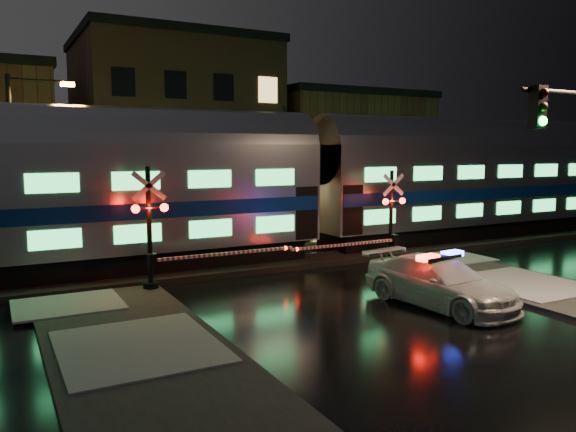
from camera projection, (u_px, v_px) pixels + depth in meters
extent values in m
plane|color=black|center=(314.00, 290.00, 18.60)|extent=(120.00, 120.00, 0.00)
cube|color=black|center=(252.00, 260.00, 22.97)|extent=(90.00, 4.20, 0.24)
cube|color=#2D2D2D|center=(177.00, 400.00, 10.30)|extent=(4.00, 20.00, 0.12)
cube|color=brown|center=(173.00, 133.00, 38.57)|extent=(12.00, 11.00, 11.50)
cube|color=#51361F|center=(336.00, 154.00, 44.38)|extent=(12.00, 10.00, 8.50)
cube|color=black|center=(519.00, 224.00, 30.28)|extent=(24.00, 2.40, 0.80)
cube|color=#B7BAC1|center=(521.00, 181.00, 30.01)|extent=(25.00, 3.05, 3.80)
cube|color=navy|center=(520.00, 189.00, 30.06)|extent=(24.75, 3.09, 0.55)
cube|color=#3CE571|center=(545.00, 205.00, 28.79)|extent=(21.00, 0.05, 0.62)
cube|color=#3CE571|center=(547.00, 170.00, 28.57)|extent=(21.00, 0.05, 0.62)
cylinder|color=#B7BAC1|center=(522.00, 149.00, 29.81)|extent=(25.00, 3.05, 3.05)
imported|color=silver|center=(440.00, 282.00, 16.65)|extent=(2.62, 5.18, 1.44)
cube|color=black|center=(440.00, 257.00, 16.56)|extent=(1.54, 0.57, 0.10)
cube|color=#FF0C05|center=(428.00, 258.00, 16.24)|extent=(0.70, 0.42, 0.17)
cube|color=#1426FF|center=(452.00, 254.00, 16.86)|extent=(0.70, 0.42, 0.17)
cylinder|color=black|center=(390.00, 260.00, 23.04)|extent=(0.47, 0.47, 0.28)
cylinder|color=black|center=(391.00, 217.00, 22.83)|extent=(0.15, 0.15, 3.80)
sphere|color=#FF0C05|center=(386.00, 202.00, 22.39)|extent=(0.25, 0.25, 0.25)
sphere|color=#FF0C05|center=(402.00, 201.00, 22.79)|extent=(0.25, 0.25, 0.25)
cube|color=white|center=(345.00, 245.00, 21.61)|extent=(4.75, 0.10, 0.10)
cube|color=black|center=(394.00, 240.00, 22.72)|extent=(0.25, 0.30, 0.45)
cylinder|color=black|center=(151.00, 287.00, 18.43)|extent=(0.51, 0.51, 0.31)
cylinder|color=black|center=(149.00, 230.00, 18.21)|extent=(0.16, 0.16, 4.10)
sphere|color=#FF0C05|center=(136.00, 209.00, 17.75)|extent=(0.27, 0.27, 0.27)
sphere|color=#FF0C05|center=(164.00, 208.00, 18.18)|extent=(0.27, 0.27, 0.27)
cube|color=white|center=(226.00, 254.00, 19.30)|extent=(5.13, 0.10, 0.10)
cube|color=black|center=(152.00, 261.00, 18.10)|extent=(0.25, 0.30, 0.45)
cylinder|color=black|center=(572.00, 93.00, 15.14)|extent=(3.96, 0.13, 0.13)
cube|color=black|center=(538.00, 107.00, 14.35)|extent=(0.35, 0.31, 1.10)
sphere|color=#0CFF3F|center=(542.00, 121.00, 14.25)|extent=(0.24, 0.24, 0.24)
cylinder|color=black|center=(13.00, 172.00, 22.08)|extent=(0.19, 0.19, 7.54)
cylinder|color=black|center=(39.00, 80.00, 22.18)|extent=(2.26, 0.11, 0.11)
cube|color=orange|center=(67.00, 84.00, 22.68)|extent=(0.52, 0.26, 0.17)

